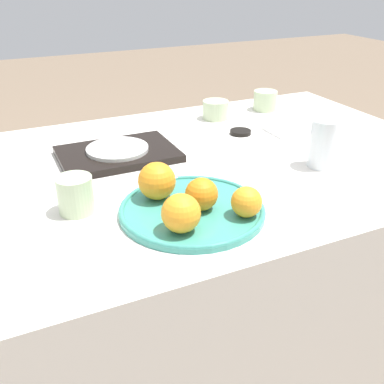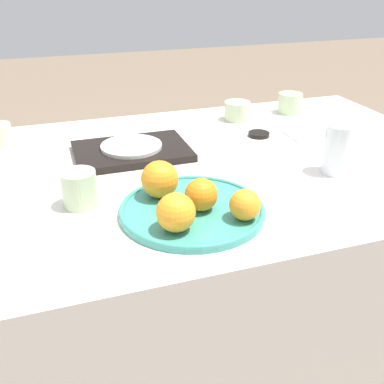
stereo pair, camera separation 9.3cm
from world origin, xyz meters
name	(u,v)px [view 1 (the left image)]	position (x,y,z in m)	size (l,w,h in m)	color
ground_plane	(199,360)	(0.00, 0.00, 0.00)	(12.00, 12.00, 0.00)	#7A6651
table	(200,273)	(0.00, 0.00, 0.38)	(1.42, 0.93, 0.75)	silver
fruit_platter	(192,209)	(-0.14, -0.25, 0.76)	(0.31, 0.31, 0.02)	teal
orange_0	(201,194)	(-0.13, -0.26, 0.80)	(0.07, 0.07, 0.07)	orange
orange_1	(157,181)	(-0.19, -0.17, 0.81)	(0.08, 0.08, 0.08)	orange
orange_2	(181,213)	(-0.20, -0.32, 0.80)	(0.08, 0.08, 0.08)	orange
orange_3	(247,202)	(-0.06, -0.32, 0.80)	(0.06, 0.06, 0.06)	orange
water_glass	(323,144)	(0.27, -0.17, 0.81)	(0.07, 0.07, 0.13)	silver
serving_tray	(118,154)	(-0.20, 0.11, 0.76)	(0.31, 0.22, 0.02)	black
side_plate	(117,149)	(-0.20, 0.11, 0.78)	(0.17, 0.17, 0.01)	silver
cup_1	(75,195)	(-0.36, -0.14, 0.79)	(0.08, 0.08, 0.08)	#B7CC9E
cup_2	(215,110)	(0.20, 0.31, 0.78)	(0.09, 0.09, 0.06)	#B7CC9E
cup_3	(265,100)	(0.41, 0.32, 0.79)	(0.08, 0.08, 0.07)	#B7CC9E
napkin	(290,130)	(0.36, 0.09, 0.76)	(0.14, 0.10, 0.01)	white
soy_dish	(240,132)	(0.20, 0.14, 0.76)	(0.07, 0.07, 0.01)	black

